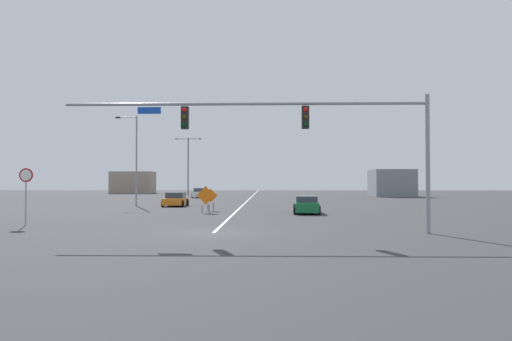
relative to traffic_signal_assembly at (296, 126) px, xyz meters
name	(u,v)px	position (x,y,z in m)	size (l,w,h in m)	color
ground	(213,233)	(-3.86, 0.01, -5.01)	(208.24, 208.24, 0.00)	#38383A
road_centre_stripe	(253,195)	(-3.86, 57.86, -5.00)	(0.16, 115.69, 0.01)	white
traffic_signal_assembly	(296,126)	(0.00, 0.00, 0.00)	(17.04, 0.44, 6.45)	gray
stop_sign	(26,185)	(-14.46, 3.25, -2.82)	(0.76, 0.07, 3.13)	gray
street_lamp_near_left	(188,162)	(-14.89, 57.13, 0.76)	(4.49, 0.24, 9.81)	black
street_lamp_near_right	(135,156)	(-14.39, 23.67, -0.13)	(2.16, 0.24, 8.85)	gray
construction_sign_right_lane	(206,196)	(-6.08, 13.81, -3.74)	(1.40, 0.23, 2.05)	orange
construction_sign_median_far	(211,197)	(-6.00, 16.25, -3.87)	(1.12, 0.18, 1.80)	orange
car_white_far	(200,193)	(-11.26, 46.72, -4.33)	(2.16, 4.04, 1.42)	white
car_green_distant	(306,205)	(1.58, 13.50, -4.38)	(2.10, 4.38, 1.31)	#196B38
car_orange_near	(176,200)	(-10.28, 23.28, -4.37)	(2.07, 3.80, 1.34)	orange
roadside_building_west	(133,182)	(-28.71, 72.16, -2.81)	(8.14, 5.64, 4.39)	gray
roadside_building_east	(392,183)	(18.44, 53.05, -2.86)	(6.31, 6.43, 4.29)	gray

